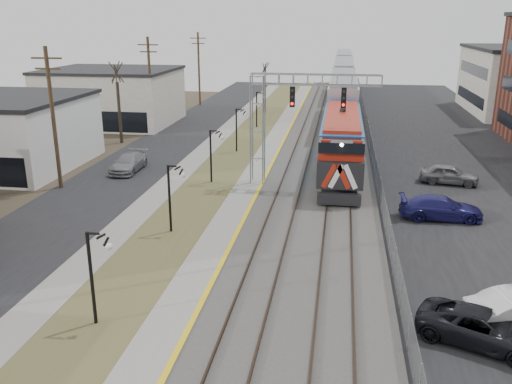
# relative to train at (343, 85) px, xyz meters

# --- Properties ---
(street_west) EXTENTS (7.00, 120.00, 0.04)m
(street_west) POSITION_rel_train_xyz_m (-17.00, -32.86, -2.90)
(street_west) COLOR black
(street_west) RESTS_ON ground
(sidewalk) EXTENTS (2.00, 120.00, 0.08)m
(sidewalk) POSITION_rel_train_xyz_m (-12.50, -32.86, -2.88)
(sidewalk) COLOR gray
(sidewalk) RESTS_ON ground
(grass_median) EXTENTS (4.00, 120.00, 0.06)m
(grass_median) POSITION_rel_train_xyz_m (-9.50, -32.86, -2.89)
(grass_median) COLOR brown
(grass_median) RESTS_ON ground
(platform) EXTENTS (2.00, 120.00, 0.24)m
(platform) POSITION_rel_train_xyz_m (-6.50, -32.86, -2.80)
(platform) COLOR gray
(platform) RESTS_ON ground
(ballast_bed) EXTENTS (8.00, 120.00, 0.20)m
(ballast_bed) POSITION_rel_train_xyz_m (-1.50, -32.86, -2.82)
(ballast_bed) COLOR #595651
(ballast_bed) RESTS_ON ground
(parking_lot) EXTENTS (16.00, 120.00, 0.04)m
(parking_lot) POSITION_rel_train_xyz_m (10.50, -32.86, -2.90)
(parking_lot) COLOR black
(parking_lot) RESTS_ON ground
(platform_edge) EXTENTS (0.24, 120.00, 0.01)m
(platform_edge) POSITION_rel_train_xyz_m (-5.62, -32.86, -2.67)
(platform_edge) COLOR gold
(platform_edge) RESTS_ON platform
(track_near) EXTENTS (1.58, 120.00, 0.15)m
(track_near) POSITION_rel_train_xyz_m (-3.50, -32.86, -2.64)
(track_near) COLOR #2D2119
(track_near) RESTS_ON ballast_bed
(track_far) EXTENTS (1.58, 120.00, 0.15)m
(track_far) POSITION_rel_train_xyz_m (-0.00, -32.86, -2.64)
(track_far) COLOR #2D2119
(track_far) RESTS_ON ballast_bed
(train) EXTENTS (3.00, 85.85, 5.33)m
(train) POSITION_rel_train_xyz_m (0.00, 0.00, 0.00)
(train) COLOR #165AB4
(train) RESTS_ON ground
(signal_gantry) EXTENTS (9.00, 1.07, 8.15)m
(signal_gantry) POSITION_rel_train_xyz_m (-4.28, -39.87, 2.67)
(signal_gantry) COLOR gray
(signal_gantry) RESTS_ON ground
(lampposts) EXTENTS (0.14, 62.14, 4.00)m
(lampposts) POSITION_rel_train_xyz_m (-9.50, -49.58, -0.92)
(lampposts) COLOR black
(lampposts) RESTS_ON ground
(utility_poles) EXTENTS (0.28, 80.28, 10.00)m
(utility_poles) POSITION_rel_train_xyz_m (-20.00, -42.86, 2.08)
(utility_poles) COLOR #4C3823
(utility_poles) RESTS_ON ground
(fence) EXTENTS (0.04, 120.00, 1.60)m
(fence) POSITION_rel_train_xyz_m (2.70, -32.86, -2.12)
(fence) COLOR gray
(fence) RESTS_ON ground
(bare_trees) EXTENTS (12.30, 42.30, 5.95)m
(bare_trees) POSITION_rel_train_xyz_m (-18.16, -28.95, -0.22)
(bare_trees) COLOR #382D23
(bare_trees) RESTS_ON ground
(car_lot_c) EXTENTS (5.26, 3.90, 1.33)m
(car_lot_c) POSITION_rel_train_xyz_m (5.50, -58.95, -2.25)
(car_lot_c) COLOR black
(car_lot_c) RESTS_ON ground
(car_lot_d) EXTENTS (4.99, 2.14, 1.43)m
(car_lot_d) POSITION_rel_train_xyz_m (6.16, -45.29, -2.20)
(car_lot_d) COLOR #191854
(car_lot_d) RESTS_ON ground
(car_lot_e) EXTENTS (4.43, 2.38, 1.43)m
(car_lot_e) POSITION_rel_train_xyz_m (8.01, -37.46, -2.20)
(car_lot_e) COLOR slate
(car_lot_e) RESTS_ON ground
(car_street_b) EXTENTS (2.00, 4.81, 1.39)m
(car_street_b) POSITION_rel_train_xyz_m (-16.80, -37.82, -2.22)
(car_street_b) COLOR gray
(car_street_b) RESTS_ON ground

